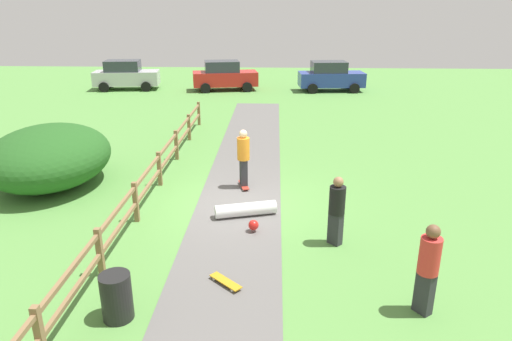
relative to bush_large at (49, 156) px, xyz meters
name	(u,v)px	position (x,y,z in m)	size (l,w,h in m)	color
ground_plane	(239,203)	(6.00, -1.17, -0.94)	(60.00, 60.00, 0.00)	#568E42
asphalt_path	(239,203)	(6.00, -1.17, -0.93)	(2.40, 28.00, 0.02)	#605E5B
wooden_fence	(148,180)	(3.40, -1.17, -0.28)	(0.12, 18.12, 1.10)	olive
bush_large	(49,156)	(0.00, 0.00, 0.00)	(3.61, 4.33, 1.89)	#23561E
trash_bin	(117,297)	(4.20, -6.40, -0.49)	(0.56, 0.56, 0.90)	black
skater_riding	(243,156)	(6.06, 0.01, 0.11)	(0.46, 0.82, 1.85)	#B23326
skater_fallen	(246,211)	(6.27, -2.10, -0.74)	(1.69, 1.44, 0.36)	white
skateboard_loose	(226,282)	(6.05, -5.29, -0.86)	(0.72, 0.69, 0.08)	#BF8C19
bystander_red	(428,265)	(9.80, -5.99, 0.05)	(0.53, 0.53, 1.80)	#2D2D33
bystander_black	(337,208)	(8.48, -3.44, 0.00)	(0.54, 0.54, 1.71)	#2D2D33
parked_car_red	(224,76)	(3.61, 17.16, 0.01)	(4.45, 2.59, 1.92)	red
parked_car_blue	(331,76)	(10.58, 17.16, 0.01)	(4.33, 2.29, 1.92)	#283D99
parked_car_silver	(126,75)	(-2.98, 17.16, 0.01)	(4.38, 2.40, 1.92)	#B7B7BC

